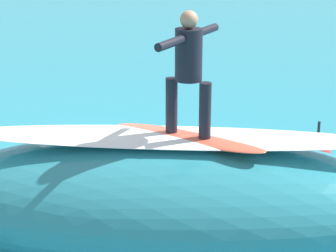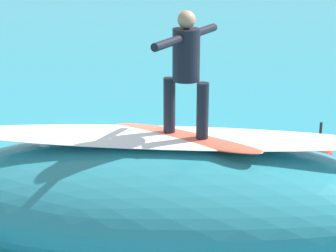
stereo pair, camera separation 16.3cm
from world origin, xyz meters
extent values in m
plane|color=teal|center=(0.00, 0.00, 0.00)|extent=(120.00, 120.00, 0.00)
ellipsoid|color=teal|center=(-0.54, 2.73, 0.90)|extent=(7.25, 4.65, 1.81)
ellipsoid|color=white|center=(-0.54, 2.73, 1.85)|extent=(5.74, 2.69, 0.08)
ellipsoid|color=#E0563D|center=(-0.81, 2.81, 1.85)|extent=(1.96, 1.90, 0.09)
cylinder|color=black|center=(-0.63, 2.64, 2.26)|extent=(0.16, 0.16, 0.74)
cylinder|color=black|center=(-0.99, 2.98, 2.26)|extent=(0.16, 0.16, 0.74)
cylinder|color=black|center=(-0.81, 2.81, 2.97)|extent=(0.50, 0.50, 0.67)
sphere|color=tan|center=(-0.81, 2.81, 3.42)|extent=(0.23, 0.23, 0.23)
cylinder|color=black|center=(-0.48, 3.16, 3.20)|extent=(0.49, 0.51, 0.11)
cylinder|color=black|center=(-1.13, 2.47, 3.20)|extent=(0.49, 0.51, 0.11)
ellipsoid|color=#EAE5C6|center=(-1.22, -0.94, 0.03)|extent=(2.48, 0.83, 0.07)
cylinder|color=black|center=(-1.22, -0.94, 0.22)|extent=(0.87, 0.40, 0.30)
sphere|color=tan|center=(-1.73, -0.88, 0.28)|extent=(0.21, 0.21, 0.21)
cylinder|color=black|center=(-0.44, -0.95, 0.13)|extent=(0.72, 0.22, 0.13)
cylinder|color=black|center=(-0.46, -1.12, 0.13)|extent=(0.72, 0.22, 0.13)
sphere|color=red|center=(-4.20, 0.02, 0.27)|extent=(0.53, 0.53, 0.53)
cylinder|color=#262626|center=(-4.20, 0.02, 0.72)|extent=(0.05, 0.05, 0.37)
camera|label=1|loc=(1.43, 10.59, 4.76)|focal=69.41mm
camera|label=2|loc=(1.28, 10.63, 4.76)|focal=69.41mm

